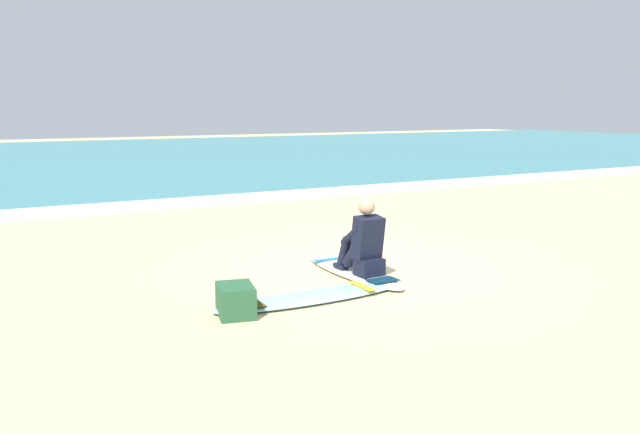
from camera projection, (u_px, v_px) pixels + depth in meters
ground_plane at (370, 267)px, 8.85m from camera, size 80.00×80.00×0.00m
sea at (87, 159)px, 26.40m from camera, size 80.00×28.00×0.10m
breaking_foam at (202, 201)px, 14.62m from camera, size 80.00×0.90×0.11m
surfboard_main at (353, 271)px, 8.51m from camera, size 0.53×2.10×0.08m
surfer_seated at (364, 244)px, 8.22m from camera, size 0.38×0.71×0.95m
surfboard_spare_near at (312, 297)px, 7.36m from camera, size 2.34×0.52×0.08m
beach_bag at (236, 300)px, 6.79m from camera, size 0.46×0.55×0.32m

